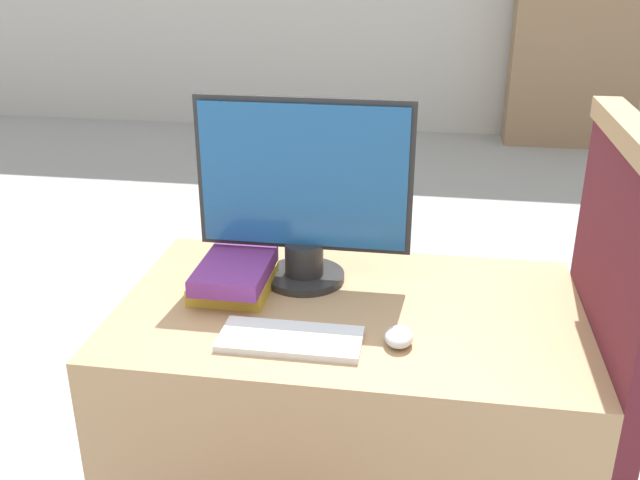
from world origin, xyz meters
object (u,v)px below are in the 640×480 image
(mouse, at_px, (399,337))
(book_stack, at_px, (234,277))
(keyboard, at_px, (290,339))
(monitor, at_px, (304,194))

(mouse, bearing_deg, book_stack, 155.78)
(keyboard, bearing_deg, monitor, 94.57)
(monitor, distance_m, mouse, 0.46)
(monitor, height_order, book_stack, monitor)
(keyboard, distance_m, book_stack, 0.30)
(monitor, relative_size, book_stack, 2.17)
(mouse, relative_size, book_stack, 0.33)
(keyboard, height_order, book_stack, book_stack)
(mouse, height_order, book_stack, book_stack)
(mouse, bearing_deg, keyboard, -173.19)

